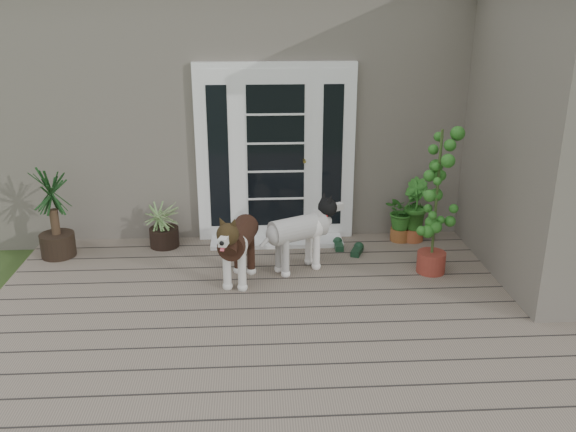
{
  "coord_description": "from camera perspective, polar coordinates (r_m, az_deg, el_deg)",
  "views": [
    {
      "loc": [
        -0.46,
        -4.53,
        2.95
      ],
      "look_at": [
        -0.1,
        1.75,
        0.7
      ],
      "focal_mm": 38.04,
      "sensor_mm": 36.0,
      "label": 1
    }
  ],
  "objects": [
    {
      "name": "sapling",
      "position": [
        6.6,
        13.69,
        1.39
      ],
      "size": [
        0.64,
        0.64,
        1.64
      ],
      "primitive_type": null,
      "rotation": [
        0.0,
        0.0,
        -0.42
      ],
      "color": "#17511D",
      "rests_on": "deck"
    },
    {
      "name": "herb_b",
      "position": [
        7.63,
        11.64,
        -0.23
      ],
      "size": [
        0.45,
        0.45,
        0.57
      ],
      "primitive_type": "imported",
      "rotation": [
        0.0,
        0.0,
        1.79
      ],
      "color": "#17521B",
      "rests_on": "deck"
    },
    {
      "name": "door_unit",
      "position": [
        7.35,
        -1.17,
        5.86
      ],
      "size": [
        1.9,
        0.14,
        2.15
      ],
      "primitive_type": "cube",
      "color": "white",
      "rests_on": "deck"
    },
    {
      "name": "clog_right",
      "position": [
        7.21,
        6.48,
        -3.18
      ],
      "size": [
        0.24,
        0.33,
        0.09
      ],
      "primitive_type": null,
      "rotation": [
        0.0,
        0.0,
        -0.39
      ],
      "color": "black",
      "rests_on": "deck"
    },
    {
      "name": "brindle_dog",
      "position": [
        6.37,
        -4.6,
        -3.11
      ],
      "size": [
        0.58,
        0.95,
        0.74
      ],
      "primitive_type": null,
      "rotation": [
        0.0,
        0.0,
        2.9
      ],
      "color": "#381F14",
      "rests_on": "deck"
    },
    {
      "name": "house_main",
      "position": [
        9.3,
        -0.43,
        11.01
      ],
      "size": [
        7.4,
        4.0,
        3.1
      ],
      "primitive_type": "cube",
      "color": "#665E54",
      "rests_on": "ground"
    },
    {
      "name": "herb_a",
      "position": [
        7.6,
        10.51,
        -0.37
      ],
      "size": [
        0.59,
        0.59,
        0.53
      ],
      "primitive_type": "imported",
      "rotation": [
        0.0,
        0.0,
        0.68
      ],
      "color": "#295819",
      "rests_on": "deck"
    },
    {
      "name": "deck",
      "position": [
        5.73,
        1.81,
        -10.59
      ],
      "size": [
        6.2,
        4.6,
        0.12
      ],
      "primitive_type": "cube",
      "color": "#6B5B4C",
      "rests_on": "ground"
    },
    {
      "name": "door_step",
      "position": [
        7.48,
        -1.05,
        -2.35
      ],
      "size": [
        1.6,
        0.4,
        0.05
      ],
      "primitive_type": "cube",
      "color": "white",
      "rests_on": "deck"
    },
    {
      "name": "clog_left",
      "position": [
        7.34,
        4.75,
        -2.69
      ],
      "size": [
        0.14,
        0.29,
        0.09
      ],
      "primitive_type": null,
      "rotation": [
        0.0,
        0.0,
        -0.01
      ],
      "color": "#15361F",
      "rests_on": "deck"
    },
    {
      "name": "yucca",
      "position": [
        7.42,
        -21.07,
        0.34
      ],
      "size": [
        0.96,
        0.96,
        1.08
      ],
      "primitive_type": null,
      "rotation": [
        0.0,
        0.0,
        0.36
      ],
      "color": "black",
      "rests_on": "deck"
    },
    {
      "name": "herb_c",
      "position": [
        7.9,
        17.86,
        -0.12
      ],
      "size": [
        0.37,
        0.37,
        0.56
      ],
      "primitive_type": "imported",
      "rotation": [
        0.0,
        0.0,
        4.73
      ],
      "color": "#19591C",
      "rests_on": "deck"
    },
    {
      "name": "white_dog",
      "position": [
        6.63,
        0.96,
        -2.24
      ],
      "size": [
        0.93,
        0.72,
        0.71
      ],
      "primitive_type": null,
      "rotation": [
        0.0,
        0.0,
        -1.09
      ],
      "color": "silver",
      "rests_on": "deck"
    },
    {
      "name": "spider_plant",
      "position": [
        7.44,
        -11.58,
        -0.54
      ],
      "size": [
        0.75,
        0.75,
        0.62
      ],
      "primitive_type": null,
      "rotation": [
        0.0,
        0.0,
        0.37
      ],
      "color": "#97B972",
      "rests_on": "deck"
    }
  ]
}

